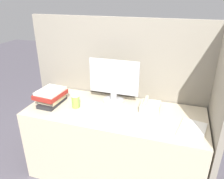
{
  "coord_description": "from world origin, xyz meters",
  "views": [
    {
      "loc": [
        0.54,
        -1.39,
        1.8
      ],
      "look_at": [
        -0.03,
        0.37,
        0.97
      ],
      "focal_mm": 35.0,
      "sensor_mm": 36.0,
      "label": 1
    }
  ],
  "objects_px": {
    "desk_telephone": "(150,106)",
    "keyboard": "(106,111)",
    "monitor": "(114,82)",
    "coffee_cup": "(76,101)",
    "mouse": "(135,114)",
    "book_stack": "(51,96)"
  },
  "relations": [
    {
      "from": "keyboard",
      "to": "mouse",
      "type": "height_order",
      "value": "mouse"
    },
    {
      "from": "monitor",
      "to": "coffee_cup",
      "type": "distance_m",
      "value": 0.42
    },
    {
      "from": "monitor",
      "to": "desk_telephone",
      "type": "relative_size",
      "value": 2.82
    },
    {
      "from": "monitor",
      "to": "mouse",
      "type": "height_order",
      "value": "monitor"
    },
    {
      "from": "monitor",
      "to": "book_stack",
      "type": "xyz_separation_m",
      "value": [
        -0.58,
        -0.24,
        -0.13
      ]
    },
    {
      "from": "mouse",
      "to": "coffee_cup",
      "type": "bearing_deg",
      "value": -178.11
    },
    {
      "from": "mouse",
      "to": "keyboard",
      "type": "bearing_deg",
      "value": -176.52
    },
    {
      "from": "monitor",
      "to": "keyboard",
      "type": "distance_m",
      "value": 0.31
    },
    {
      "from": "coffee_cup",
      "to": "keyboard",
      "type": "bearing_deg",
      "value": 0.48
    },
    {
      "from": "coffee_cup",
      "to": "book_stack",
      "type": "xyz_separation_m",
      "value": [
        -0.27,
        -0.0,
        0.01
      ]
    },
    {
      "from": "desk_telephone",
      "to": "keyboard",
      "type": "bearing_deg",
      "value": -157.1
    },
    {
      "from": "desk_telephone",
      "to": "mouse",
      "type": "bearing_deg",
      "value": -127.38
    },
    {
      "from": "coffee_cup",
      "to": "book_stack",
      "type": "distance_m",
      "value": 0.27
    },
    {
      "from": "monitor",
      "to": "mouse",
      "type": "distance_m",
      "value": 0.4
    },
    {
      "from": "coffee_cup",
      "to": "mouse",
      "type": "bearing_deg",
      "value": 1.89
    },
    {
      "from": "monitor",
      "to": "keyboard",
      "type": "xyz_separation_m",
      "value": [
        -0.0,
        -0.24,
        -0.2
      ]
    },
    {
      "from": "mouse",
      "to": "desk_telephone",
      "type": "distance_m",
      "value": 0.19
    },
    {
      "from": "mouse",
      "to": "coffee_cup",
      "type": "xyz_separation_m",
      "value": [
        -0.59,
        -0.02,
        0.05
      ]
    },
    {
      "from": "mouse",
      "to": "coffee_cup",
      "type": "height_order",
      "value": "coffee_cup"
    },
    {
      "from": "mouse",
      "to": "book_stack",
      "type": "relative_size",
      "value": 0.2
    },
    {
      "from": "monitor",
      "to": "desk_telephone",
      "type": "xyz_separation_m",
      "value": [
        0.39,
        -0.07,
        -0.17
      ]
    },
    {
      "from": "coffee_cup",
      "to": "desk_telephone",
      "type": "distance_m",
      "value": 0.72
    }
  ]
}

